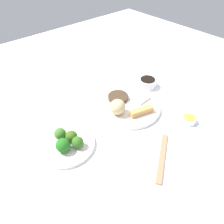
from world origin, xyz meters
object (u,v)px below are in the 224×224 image
object	(u,v)px
main_plate	(129,107)
sauce_ramekin_hot_mustard	(189,120)
broccoli_plate	(66,144)
soy_sauce_bowl	(147,83)
chopsticks_pair	(162,157)

from	to	relation	value
main_plate	sauce_ramekin_hot_mustard	xyz separation A→B (m)	(0.13, -0.23, 0.00)
broccoli_plate	soy_sauce_bowl	xyz separation A→B (m)	(0.53, 0.06, 0.01)
soy_sauce_bowl	broccoli_plate	bearing A→B (deg)	-173.22
broccoli_plate	chopsticks_pair	world-z (taller)	broccoli_plate
main_plate	chopsticks_pair	xyz separation A→B (m)	(-0.11, -0.28, -0.00)
main_plate	broccoli_plate	size ratio (longest dim) A/B	1.27
main_plate	broccoli_plate	distance (m)	0.34
broccoli_plate	soy_sauce_bowl	bearing A→B (deg)	6.78
soy_sauce_bowl	chopsticks_pair	distance (m)	0.46
broccoli_plate	chopsticks_pair	bearing A→B (deg)	-50.70
main_plate	chopsticks_pair	world-z (taller)	main_plate
sauce_ramekin_hot_mustard	chopsticks_pair	world-z (taller)	sauce_ramekin_hot_mustard
soy_sauce_bowl	sauce_ramekin_hot_mustard	bearing A→B (deg)	-103.37
main_plate	broccoli_plate	world-z (taller)	main_plate
main_plate	sauce_ramekin_hot_mustard	bearing A→B (deg)	-61.28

